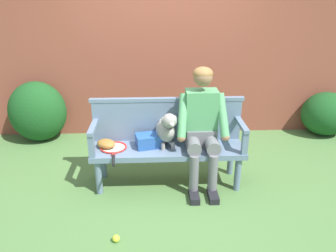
{
  "coord_description": "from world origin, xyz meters",
  "views": [
    {
      "loc": [
        -0.14,
        -3.25,
        2.06
      ],
      "look_at": [
        0.0,
        0.0,
        0.7
      ],
      "focal_mm": 35.39,
      "sensor_mm": 36.0,
      "label": 1
    }
  ],
  "objects_px": {
    "sports_bag": "(149,140)",
    "tennis_ball": "(116,238)",
    "person_seated": "(202,124)",
    "garden_bench": "(168,152)",
    "dog_on_bench": "(166,129)",
    "tennis_racket": "(113,149)",
    "baseball_glove": "(106,144)"
  },
  "relations": [
    {
      "from": "person_seated",
      "to": "baseball_glove",
      "type": "bearing_deg",
      "value": 178.39
    },
    {
      "from": "person_seated",
      "to": "tennis_racket",
      "type": "bearing_deg",
      "value": -178.67
    },
    {
      "from": "person_seated",
      "to": "sports_bag",
      "type": "relative_size",
      "value": 4.72
    },
    {
      "from": "dog_on_bench",
      "to": "sports_bag",
      "type": "distance_m",
      "value": 0.24
    },
    {
      "from": "garden_bench",
      "to": "dog_on_bench",
      "type": "xyz_separation_m",
      "value": [
        -0.02,
        0.0,
        0.27
      ]
    },
    {
      "from": "tennis_racket",
      "to": "sports_bag",
      "type": "bearing_deg",
      "value": 8.77
    },
    {
      "from": "person_seated",
      "to": "tennis_ball",
      "type": "distance_m",
      "value": 1.44
    },
    {
      "from": "garden_bench",
      "to": "person_seated",
      "type": "distance_m",
      "value": 0.49
    },
    {
      "from": "person_seated",
      "to": "tennis_ball",
      "type": "relative_size",
      "value": 20.04
    },
    {
      "from": "dog_on_bench",
      "to": "tennis_ball",
      "type": "xyz_separation_m",
      "value": [
        -0.48,
        -0.94,
        -0.63
      ]
    },
    {
      "from": "tennis_racket",
      "to": "baseball_glove",
      "type": "xyz_separation_m",
      "value": [
        -0.08,
        0.05,
        0.04
      ]
    },
    {
      "from": "garden_bench",
      "to": "tennis_racket",
      "type": "xyz_separation_m",
      "value": [
        -0.59,
        -0.03,
        0.07
      ]
    },
    {
      "from": "garden_bench",
      "to": "baseball_glove",
      "type": "height_order",
      "value": "baseball_glove"
    },
    {
      "from": "person_seated",
      "to": "sports_bag",
      "type": "xyz_separation_m",
      "value": [
        -0.57,
        0.04,
        -0.2
      ]
    },
    {
      "from": "dog_on_bench",
      "to": "garden_bench",
      "type": "bearing_deg",
      "value": -4.25
    },
    {
      "from": "tennis_racket",
      "to": "sports_bag",
      "type": "xyz_separation_m",
      "value": [
        0.39,
        0.06,
        0.06
      ]
    },
    {
      "from": "garden_bench",
      "to": "tennis_ball",
      "type": "xyz_separation_m",
      "value": [
        -0.5,
        -0.94,
        -0.36
      ]
    },
    {
      "from": "dog_on_bench",
      "to": "baseball_glove",
      "type": "bearing_deg",
      "value": 178.28
    },
    {
      "from": "person_seated",
      "to": "dog_on_bench",
      "type": "height_order",
      "value": "person_seated"
    },
    {
      "from": "dog_on_bench",
      "to": "sports_bag",
      "type": "relative_size",
      "value": 1.51
    },
    {
      "from": "dog_on_bench",
      "to": "baseball_glove",
      "type": "xyz_separation_m",
      "value": [
        -0.66,
        0.02,
        -0.17
      ]
    },
    {
      "from": "garden_bench",
      "to": "baseball_glove",
      "type": "bearing_deg",
      "value": 178.22
    },
    {
      "from": "dog_on_bench",
      "to": "tennis_ball",
      "type": "relative_size",
      "value": 6.43
    },
    {
      "from": "baseball_glove",
      "to": "tennis_ball",
      "type": "xyz_separation_m",
      "value": [
        0.18,
        -0.96,
        -0.46
      ]
    },
    {
      "from": "sports_bag",
      "to": "tennis_ball",
      "type": "bearing_deg",
      "value": -106.78
    },
    {
      "from": "baseball_glove",
      "to": "sports_bag",
      "type": "height_order",
      "value": "sports_bag"
    },
    {
      "from": "person_seated",
      "to": "baseball_glove",
      "type": "height_order",
      "value": "person_seated"
    },
    {
      "from": "garden_bench",
      "to": "dog_on_bench",
      "type": "relative_size",
      "value": 3.91
    },
    {
      "from": "garden_bench",
      "to": "tennis_ball",
      "type": "height_order",
      "value": "garden_bench"
    },
    {
      "from": "sports_bag",
      "to": "tennis_ball",
      "type": "distance_m",
      "value": 1.12
    },
    {
      "from": "baseball_glove",
      "to": "dog_on_bench",
      "type": "bearing_deg",
      "value": 36.17
    },
    {
      "from": "sports_bag",
      "to": "tennis_ball",
      "type": "height_order",
      "value": "sports_bag"
    }
  ]
}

